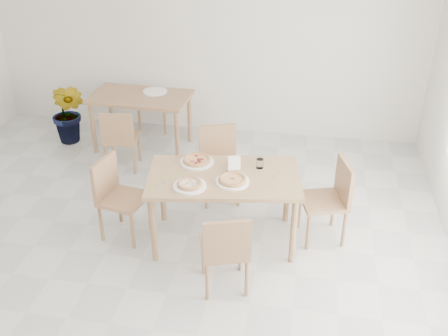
% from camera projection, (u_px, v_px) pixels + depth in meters
% --- Properties ---
extents(main_table, '(1.56, 1.04, 0.75)m').
position_uv_depth(main_table, '(224.00, 183.00, 5.06)').
color(main_table, '#A37B53').
rests_on(main_table, ground).
extents(chair_south, '(0.51, 0.51, 0.82)m').
position_uv_depth(chair_south, '(226.00, 248.00, 4.49)').
color(chair_south, '#A37451').
rests_on(chair_south, ground).
extents(chair_north, '(0.53, 0.53, 0.85)m').
position_uv_depth(chair_north, '(219.00, 158.00, 5.88)').
color(chair_north, '#A37451').
rests_on(chair_north, ground).
extents(chair_west, '(0.49, 0.49, 0.85)m').
position_uv_depth(chair_west, '(116.00, 192.00, 5.24)').
color(chair_west, '#A37451').
rests_on(chair_west, ground).
extents(chair_east, '(0.53, 0.53, 0.86)m').
position_uv_depth(chair_east, '(332.00, 195.00, 5.18)').
color(chair_east, '#A37451').
rests_on(chair_east, ground).
extents(plate_margherita, '(0.32, 0.32, 0.02)m').
position_uv_depth(plate_margherita, '(232.00, 181.00, 4.91)').
color(plate_margherita, white).
rests_on(plate_margherita, main_table).
extents(plate_mushroom, '(0.31, 0.31, 0.02)m').
position_uv_depth(plate_mushroom, '(190.00, 186.00, 4.84)').
color(plate_mushroom, white).
rests_on(plate_mushroom, main_table).
extents(plate_pepperoni, '(0.34, 0.34, 0.02)m').
position_uv_depth(plate_pepperoni, '(197.00, 162.00, 5.24)').
color(plate_pepperoni, white).
rests_on(plate_pepperoni, main_table).
extents(pizza_margherita, '(0.34, 0.34, 0.03)m').
position_uv_depth(pizza_margherita, '(232.00, 179.00, 4.90)').
color(pizza_margherita, tan).
rests_on(pizza_margherita, plate_margherita).
extents(pizza_mushroom, '(0.26, 0.26, 0.03)m').
position_uv_depth(pizza_mushroom, '(190.00, 184.00, 4.83)').
color(pizza_mushroom, tan).
rests_on(pizza_mushroom, plate_mushroom).
extents(pizza_pepperoni, '(0.35, 0.35, 0.03)m').
position_uv_depth(pizza_pepperoni, '(197.00, 160.00, 5.23)').
color(pizza_pepperoni, tan).
rests_on(pizza_pepperoni, plate_pepperoni).
extents(tumbler_a, '(0.08, 0.08, 0.10)m').
position_uv_depth(tumbler_a, '(235.00, 164.00, 5.12)').
color(tumbler_a, white).
rests_on(tumbler_a, main_table).
extents(tumbler_b, '(0.07, 0.07, 0.09)m').
position_uv_depth(tumbler_b, '(260.00, 164.00, 5.13)').
color(tumbler_b, white).
rests_on(tumbler_b, main_table).
extents(napkin_holder, '(0.15, 0.11, 0.15)m').
position_uv_depth(napkin_holder, '(234.00, 164.00, 5.08)').
color(napkin_holder, silver).
rests_on(napkin_holder, main_table).
extents(fork_a, '(0.05, 0.16, 0.01)m').
position_uv_depth(fork_a, '(161.00, 185.00, 4.86)').
color(fork_a, silver).
rests_on(fork_a, main_table).
extents(fork_b, '(0.05, 0.17, 0.01)m').
position_uv_depth(fork_b, '(278.00, 175.00, 5.03)').
color(fork_b, silver).
rests_on(fork_b, main_table).
extents(second_table, '(1.32, 0.79, 0.75)m').
position_uv_depth(second_table, '(141.00, 103.00, 6.89)').
color(second_table, '#A37451').
rests_on(second_table, ground).
extents(chair_back_s, '(0.45, 0.45, 0.81)m').
position_uv_depth(chair_back_s, '(120.00, 136.00, 6.41)').
color(chair_back_s, '#A37451').
rests_on(chair_back_s, ground).
extents(chair_back_n, '(0.44, 0.44, 0.88)m').
position_uv_depth(chair_back_n, '(156.00, 93.00, 7.56)').
color(chair_back_n, '#A37451').
rests_on(chair_back_n, ground).
extents(plate_empty, '(0.32, 0.32, 0.02)m').
position_uv_depth(plate_empty, '(155.00, 92.00, 6.94)').
color(plate_empty, white).
rests_on(plate_empty, second_table).
extents(potted_plant, '(0.55, 0.48, 0.88)m').
position_uv_depth(potted_plant, '(69.00, 113.00, 7.12)').
color(potted_plant, '#1E6423').
rests_on(potted_plant, ground).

